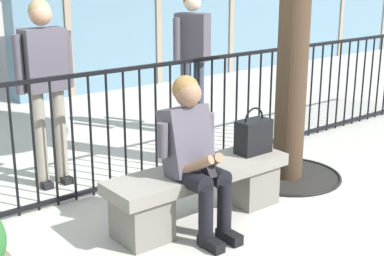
# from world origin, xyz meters

# --- Properties ---
(ground_plane) EXTENTS (60.00, 60.00, 0.00)m
(ground_plane) POSITION_xyz_m (0.00, 0.00, 0.00)
(ground_plane) COLOR #B2ADA3
(stone_bench) EXTENTS (1.60, 0.44, 0.45)m
(stone_bench) POSITION_xyz_m (0.00, 0.00, 0.27)
(stone_bench) COLOR gray
(stone_bench) RESTS_ON ground
(seated_person_with_phone) EXTENTS (0.52, 0.66, 1.21)m
(seated_person_with_phone) POSITION_xyz_m (-0.16, -0.13, 0.65)
(seated_person_with_phone) COLOR black
(seated_person_with_phone) RESTS_ON ground
(handbag_on_bench) EXTENTS (0.30, 0.17, 0.40)m
(handbag_on_bench) POSITION_xyz_m (0.58, -0.01, 0.60)
(handbag_on_bench) COLOR black
(handbag_on_bench) RESTS_ON stone_bench
(bystander_at_railing) EXTENTS (0.55, 0.44, 1.71)m
(bystander_at_railing) POSITION_xyz_m (1.49, 1.96, 1.00)
(bystander_at_railing) COLOR #383D4C
(bystander_at_railing) RESTS_ON ground
(bystander_further_back) EXTENTS (0.55, 0.27, 1.71)m
(bystander_further_back) POSITION_xyz_m (-0.60, 1.48, 1.00)
(bystander_further_back) COLOR gray
(bystander_further_back) RESTS_ON ground
(plaza_railing) EXTENTS (9.92, 0.04, 1.13)m
(plaza_railing) POSITION_xyz_m (0.00, 0.98, 0.57)
(plaza_railing) COLOR black
(plaza_railing) RESTS_ON ground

